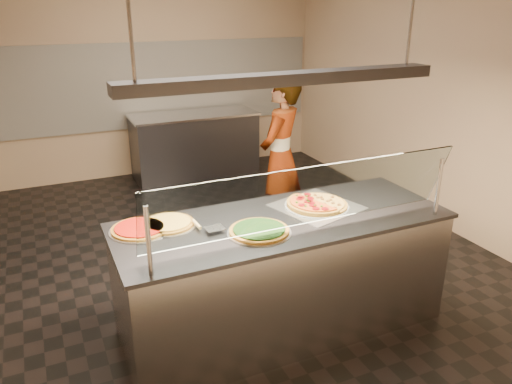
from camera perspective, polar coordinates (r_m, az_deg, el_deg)
name	(u,v)px	position (r m, az deg, el deg)	size (l,w,h in m)	color
ground	(230,256)	(5.15, -3.00, -7.37)	(5.00, 6.00, 0.02)	black
wall_back	(151,71)	(7.48, -11.95, 13.41)	(5.00, 0.02, 3.00)	tan
wall_front	(499,251)	(2.23, 25.99, -6.06)	(5.00, 0.02, 3.00)	tan
wall_right	(438,91)	(5.98, 20.10, 10.79)	(0.02, 6.00, 3.00)	tan
tile_band	(152,85)	(7.48, -11.78, 11.87)	(4.90, 0.02, 1.20)	silver
serving_counter	(282,274)	(3.91, 3.00, -9.29)	(2.49, 0.94, 0.93)	#B7B7BC
sneeze_guard	(308,197)	(3.30, 5.96, -0.58)	(2.25, 0.18, 0.54)	#B7B7BC
perforated_tray	(316,206)	(3.93, 6.91, -1.56)	(0.70, 0.70, 0.01)	silver
half_pizza_pepperoni	(304,205)	(3.86, 5.50, -1.45)	(0.36, 0.52, 0.05)	brown
half_pizza_sausage	(329,201)	(3.98, 8.35, -1.04)	(0.36, 0.52, 0.04)	brown
pizza_spinach	(259,230)	(3.47, 0.35, -4.41)	(0.45, 0.45, 0.03)	silver
pizza_cheese	(168,223)	(3.64, -10.03, -3.51)	(0.40, 0.40, 0.03)	silver
pizza_tomato	(139,229)	(3.59, -13.20, -4.10)	(0.42, 0.42, 0.03)	silver
pizza_spatula	(204,225)	(3.53, -5.99, -3.82)	(0.18, 0.23, 0.02)	#B7B7BC
prep_table	(195,145)	(7.36, -7.01, 5.36)	(1.80, 0.74, 0.93)	#3A3A3F
worker	(280,157)	(5.34, 2.81, 3.99)	(0.64, 0.42, 1.75)	#3D3746
heat_lamp_housing	(286,79)	(3.41, 3.48, 12.80)	(2.30, 0.18, 0.08)	#3A3A3F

